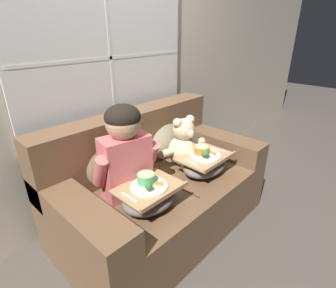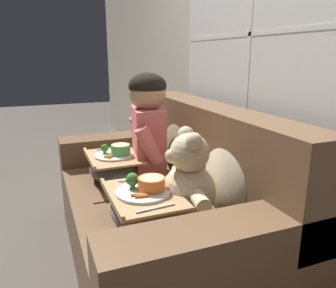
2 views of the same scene
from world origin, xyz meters
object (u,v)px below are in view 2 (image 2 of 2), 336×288
at_px(teddy_bear, 188,181).
at_px(lap_tray_teddy, 144,207).
at_px(throw_pillow_behind_teddy, 229,171).
at_px(child_figure, 148,121).
at_px(couch, 168,210).
at_px(lap_tray_child, 114,166).
at_px(throw_pillow_behind_child, 180,142).

xyz_separation_m(teddy_bear, lap_tray_teddy, (0.00, -0.22, -0.09)).
relative_size(throw_pillow_behind_teddy, child_figure, 0.65).
bearing_deg(couch, teddy_bear, -3.47).
bearing_deg(throw_pillow_behind_teddy, lap_tray_child, -143.70).
xyz_separation_m(child_figure, lap_tray_child, (0.00, -0.22, -0.27)).
xyz_separation_m(throw_pillow_behind_child, throw_pillow_behind_teddy, (0.60, 0.00, 0.00)).
height_order(teddy_bear, lap_tray_child, teddy_bear).
distance_m(couch, throw_pillow_behind_teddy, 0.48).
xyz_separation_m(lap_tray_child, lap_tray_teddy, (0.60, -0.00, 0.00)).
distance_m(couch, lap_tray_teddy, 0.43).
height_order(child_figure, teddy_bear, child_figure).
bearing_deg(lap_tray_teddy, teddy_bear, 90.15).
bearing_deg(couch, throw_pillow_behind_teddy, 34.21).
height_order(throw_pillow_behind_teddy, lap_tray_child, throw_pillow_behind_teddy).
bearing_deg(throw_pillow_behind_teddy, couch, -145.79).
height_order(throw_pillow_behind_teddy, child_figure, child_figure).
distance_m(couch, lap_tray_child, 0.43).
bearing_deg(couch, throw_pillow_behind_child, 145.79).
xyz_separation_m(couch, lap_tray_child, (-0.30, -0.24, 0.20)).
bearing_deg(lap_tray_child, lap_tray_teddy, -0.02).
distance_m(throw_pillow_behind_child, child_figure, 0.27).
bearing_deg(throw_pillow_behind_child, lap_tray_teddy, -36.31).
bearing_deg(couch, lap_tray_child, -141.72).
distance_m(child_figure, lap_tray_teddy, 0.69).
distance_m(couch, teddy_bear, 0.42).
relative_size(throw_pillow_behind_child, lap_tray_teddy, 1.03).
relative_size(throw_pillow_behind_child, teddy_bear, 0.95).
bearing_deg(teddy_bear, couch, 176.53).
height_order(throw_pillow_behind_child, teddy_bear, teddy_bear).
height_order(throw_pillow_behind_teddy, teddy_bear, teddy_bear).
bearing_deg(lap_tray_teddy, lap_tray_child, 179.98).
xyz_separation_m(throw_pillow_behind_teddy, lap_tray_teddy, (-0.00, -0.44, -0.11)).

